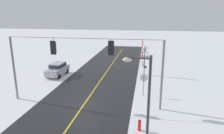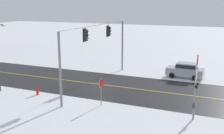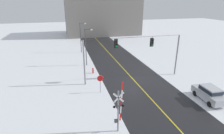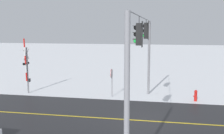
# 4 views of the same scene
# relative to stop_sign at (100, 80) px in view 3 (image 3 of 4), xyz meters

# --- Properties ---
(ground_plane) EXTENTS (160.00, 160.00, 0.00)m
(ground_plane) POSITION_rel_stop_sign_xyz_m (5.45, 2.92, -1.71)
(ground_plane) COLOR white
(road_asphalt) EXTENTS (9.00, 80.00, 0.01)m
(road_asphalt) POSITION_rel_stop_sign_xyz_m (5.45, 8.92, -1.71)
(road_asphalt) COLOR black
(road_asphalt) RESTS_ON ground
(lane_centre_line) EXTENTS (0.14, 72.00, 0.01)m
(lane_centre_line) POSITION_rel_stop_sign_xyz_m (5.45, 8.92, -1.70)
(lane_centre_line) COLOR gold
(lane_centre_line) RESTS_ON ground
(signal_span) EXTENTS (14.20, 0.47, 6.22)m
(signal_span) POSITION_rel_stop_sign_xyz_m (5.47, 2.91, 2.36)
(signal_span) COLOR gray
(signal_span) RESTS_ON ground
(stop_sign) EXTENTS (0.80, 0.09, 2.35)m
(stop_sign) POSITION_rel_stop_sign_xyz_m (0.00, 0.00, 0.00)
(stop_sign) COLOR gray
(stop_sign) RESTS_ON ground
(railroad_crossing) EXTENTS (0.98, 0.31, 4.77)m
(railroad_crossing) POSITION_rel_stop_sign_xyz_m (0.09, -7.45, 0.58)
(railroad_crossing) COLOR gray
(railroad_crossing) RESTS_ON ground
(parked_car_silver) EXTENTS (1.97, 4.27, 1.74)m
(parked_car_silver) POSITION_rel_stop_sign_xyz_m (11.70, -5.10, -0.76)
(parked_car_silver) COLOR #B7BABF
(parked_car_silver) RESTS_ON ground
(streetlamp_near) EXTENTS (1.39, 0.28, 6.50)m
(streetlamp_near) POSITION_rel_stop_sign_xyz_m (-0.14, 10.73, 2.20)
(streetlamp_near) COLOR #38383D
(streetlamp_near) RESTS_ON ground
(streetlamp_far) EXTENTS (1.39, 0.28, 6.50)m
(streetlamp_far) POSITION_rel_stop_sign_xyz_m (-0.14, 19.68, 2.20)
(streetlamp_far) COLOR #38383D
(streetlamp_far) RESTS_ON ground
(fire_hydrant) EXTENTS (0.24, 0.31, 0.88)m
(fire_hydrant) POSITION_rel_stop_sign_xyz_m (0.13, 6.66, -1.25)
(fire_hydrant) COLOR red
(fire_hydrant) RESTS_ON ground
(building_distant) EXTENTS (24.07, 12.75, 11.94)m
(building_distant) POSITION_rel_stop_sign_xyz_m (9.17, 41.76, 4.26)
(building_distant) COLOR slate
(building_distant) RESTS_ON ground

